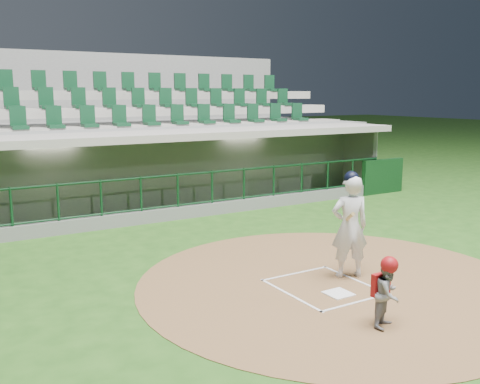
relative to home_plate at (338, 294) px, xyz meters
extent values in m
plane|color=#214C15|center=(0.00, 0.70, -0.02)|extent=(120.00, 120.00, 0.00)
cylinder|color=brown|center=(0.30, 0.50, -0.02)|extent=(7.20, 7.20, 0.01)
cube|color=white|center=(0.00, 0.00, 0.00)|extent=(0.43, 0.43, 0.02)
cube|color=white|center=(-0.75, 0.40, 0.00)|extent=(0.05, 1.80, 0.01)
cube|color=white|center=(0.75, 0.40, 0.00)|extent=(0.05, 1.80, 0.01)
cube|color=white|center=(0.00, 1.25, 0.00)|extent=(1.55, 0.05, 0.01)
cube|color=white|center=(0.00, -0.45, 0.00)|extent=(1.55, 0.05, 0.01)
cube|color=gray|center=(0.00, 8.20, -0.57)|extent=(15.00, 3.00, 0.10)
cube|color=gray|center=(0.00, 9.80, 0.83)|extent=(15.00, 0.20, 2.70)
cube|color=#B1AE9D|center=(0.00, 9.68, 1.08)|extent=(13.50, 0.04, 0.90)
cube|color=slate|center=(7.50, 8.20, 0.83)|extent=(0.20, 3.00, 2.70)
cube|color=#9A948B|center=(0.00, 7.95, 2.28)|extent=(15.40, 3.50, 0.20)
cube|color=slate|center=(0.00, 6.65, 0.13)|extent=(15.00, 0.15, 0.40)
cube|color=black|center=(0.00, 6.65, 1.70)|extent=(15.00, 0.01, 0.95)
cube|color=brown|center=(0.00, 9.25, -0.30)|extent=(12.75, 0.40, 0.45)
cube|color=white|center=(-3.00, 8.20, 2.15)|extent=(1.30, 0.35, 0.04)
cube|color=white|center=(3.00, 8.20, 2.15)|extent=(1.30, 0.35, 0.04)
cube|color=black|center=(7.80, 6.60, 0.58)|extent=(1.80, 0.18, 1.20)
imported|color=#9D1410|center=(-3.92, 9.20, 0.26)|extent=(1.11, 0.77, 1.56)
imported|color=#9E1D11|center=(-2.51, 9.12, 0.28)|extent=(0.97, 0.46, 1.61)
imported|color=#A21115|center=(2.07, 9.13, 0.36)|extent=(0.90, 0.62, 1.76)
imported|color=maroon|center=(4.84, 8.89, 0.25)|extent=(1.48, 0.60, 1.55)
cube|color=gray|center=(0.00, 11.45, 1.13)|extent=(17.00, 6.50, 2.50)
cube|color=gray|center=(0.00, 9.95, 2.28)|extent=(16.60, 0.95, 0.30)
cube|color=#A6A096|center=(0.00, 10.90, 2.83)|extent=(16.60, 0.95, 0.30)
cube|color=gray|center=(0.00, 11.85, 3.38)|extent=(16.60, 0.95, 0.30)
cube|color=slate|center=(0.00, 14.80, 2.50)|extent=(17.00, 0.25, 5.05)
imported|color=silver|center=(0.77, 0.61, 0.97)|extent=(0.83, 0.70, 1.95)
sphere|color=black|center=(0.77, 0.61, 1.88)|extent=(0.28, 0.28, 0.28)
cylinder|color=tan|center=(0.52, 0.36, 1.23)|extent=(0.58, 0.79, 0.39)
imported|color=gray|center=(-0.26, -1.36, 0.49)|extent=(0.60, 0.54, 1.00)
sphere|color=maroon|center=(-0.26, -1.36, 0.94)|extent=(0.26, 0.26, 0.26)
cube|color=maroon|center=(-0.26, -1.21, 0.60)|extent=(0.32, 0.10, 0.35)
camera|label=1|loc=(-6.01, -6.66, 3.41)|focal=40.00mm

